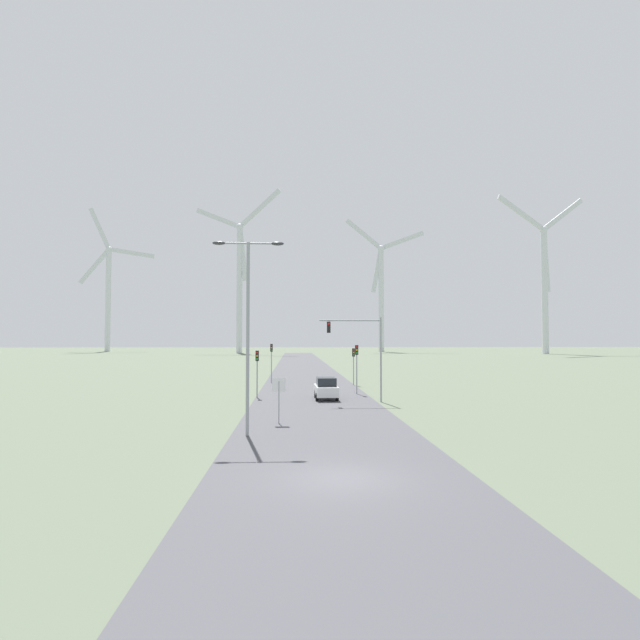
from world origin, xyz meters
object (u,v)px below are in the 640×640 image
object	(u,v)px
traffic_light_post_mid_left	(271,354)
traffic_light_post_near_right	(357,358)
streetlamp	(248,313)
wind_turbine_left	(240,275)
stop_sign_near	(279,392)
wind_turbine_far_left	(108,288)
traffic_light_post_near_left	(257,363)
car_approaching	(326,388)
wind_turbine_center	(381,287)
traffic_light_post_mid_right	(354,358)
traffic_light_mast_overhead	(361,342)
wind_turbine_right	(544,275)

from	to	relation	value
traffic_light_post_mid_left	traffic_light_post_near_right	bearing A→B (deg)	-55.67
streetlamp	traffic_light_post_near_right	distance (m)	21.49
traffic_light_post_mid_left	wind_turbine_left	world-z (taller)	wind_turbine_left
streetlamp	stop_sign_near	xyz separation A→B (m)	(1.54, 3.69, -4.56)
wind_turbine_far_left	traffic_light_post_near_left	bearing A→B (deg)	-66.17
stop_sign_near	car_approaching	xyz separation A→B (m)	(3.61, 11.96, -0.98)
streetlamp	wind_turbine_center	xyz separation A→B (m)	(38.02, 174.55, 19.79)
traffic_light_post_near_right	car_approaching	size ratio (longest dim) A/B	1.09
traffic_light_post_mid_right	traffic_light_mast_overhead	size ratio (longest dim) A/B	0.59
traffic_light_post_mid_right	wind_turbine_far_left	size ratio (longest dim) A/B	0.07
traffic_light_post_mid_right	wind_turbine_right	xyz separation A→B (m)	(80.65, 113.60, 24.45)
streetlamp	wind_turbine_right	bearing A→B (deg)	57.73
traffic_light_post_mid_right	car_approaching	distance (m)	13.51
stop_sign_near	traffic_light_post_mid_right	xyz separation A→B (m)	(7.48, 24.73, 1.07)
car_approaching	wind_turbine_far_left	bearing A→B (deg)	115.28
wind_turbine_far_left	wind_turbine_center	bearing A→B (deg)	-5.63
stop_sign_near	wind_turbine_left	size ratio (longest dim) A/B	0.04
wind_turbine_right	wind_turbine_far_left	bearing A→B (deg)	165.16
traffic_light_post_near_right	wind_turbine_far_left	xyz separation A→B (m)	(-83.43, 166.12, 23.25)
stop_sign_near	wind_turbine_center	size ratio (longest dim) A/B	0.05
traffic_light_post_mid_right	wind_turbine_center	world-z (taller)	wind_turbine_center
traffic_light_post_near_left	car_approaching	bearing A→B (deg)	-14.85
traffic_light_mast_overhead	car_approaching	bearing A→B (deg)	140.52
traffic_light_post_mid_right	wind_turbine_far_left	bearing A→B (deg)	118.16
car_approaching	wind_turbine_left	bearing A→B (deg)	99.05
traffic_light_mast_overhead	wind_turbine_center	distance (m)	165.28
traffic_light_post_mid_left	car_approaching	bearing A→B (deg)	-71.89
traffic_light_post_near_right	streetlamp	bearing A→B (deg)	-112.87
stop_sign_near	traffic_light_post_mid_left	world-z (taller)	traffic_light_post_mid_left
traffic_light_post_mid_right	wind_turbine_left	size ratio (longest dim) A/B	0.07
streetlamp	car_approaching	bearing A→B (deg)	71.77
car_approaching	wind_turbine_right	size ratio (longest dim) A/B	0.07
traffic_light_post_mid_right	streetlamp	bearing A→B (deg)	-107.61
traffic_light_post_near_left	traffic_light_post_near_right	size ratio (longest dim) A/B	0.90
streetlamp	traffic_light_post_mid_left	size ratio (longest dim) A/B	2.27
car_approaching	wind_turbine_left	size ratio (longest dim) A/B	0.07
traffic_light_post_near_right	wind_turbine_center	size ratio (longest dim) A/B	0.08
traffic_light_mast_overhead	wind_turbine_right	size ratio (longest dim) A/B	0.12
wind_turbine_center	wind_turbine_right	world-z (taller)	wind_turbine_right
streetlamp	traffic_light_post_mid_left	world-z (taller)	streetlamp
streetlamp	traffic_light_mast_overhead	world-z (taller)	streetlamp
streetlamp	stop_sign_near	world-z (taller)	streetlamp
stop_sign_near	traffic_light_post_mid_left	distance (m)	28.33
traffic_light_post_near_right	wind_turbine_left	world-z (taller)	wind_turbine_left
car_approaching	wind_turbine_far_left	world-z (taller)	wind_turbine_far_left
traffic_light_post_near_right	wind_turbine_far_left	distance (m)	187.34
traffic_light_post_near_left	wind_turbine_right	distance (m)	156.05
wind_turbine_center	wind_turbine_right	size ratio (longest dim) A/B	0.97
traffic_light_post_near_right	wind_turbine_center	distance (m)	159.46
traffic_light_post_mid_left	wind_turbine_center	size ratio (longest dim) A/B	0.08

